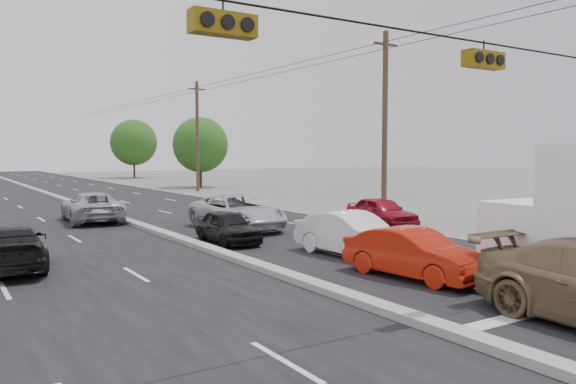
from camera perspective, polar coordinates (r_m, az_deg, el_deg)
name	(u,v)px	position (r m, az deg, el deg)	size (l,w,h in m)	color
ground	(428,329)	(11.90, 14.04, -13.31)	(200.00, 200.00, 0.00)	#606356
road_surface	(82,207)	(38.82, -20.21, -1.45)	(20.00, 160.00, 0.02)	black
center_median	(82,206)	(38.81, -20.21, -1.30)	(0.50, 160.00, 0.20)	gray
utility_pole_right_b	(385,123)	(30.88, 9.81, 6.89)	(1.60, 0.30, 10.00)	#422D1E
utility_pole_right_c	(197,135)	(52.12, -9.20, 5.70)	(1.60, 0.30, 10.00)	#422D1E
traffic_signals	(480,57)	(12.59, 18.96, 12.82)	(25.00, 0.30, 0.54)	black
tree_right_mid	(200,145)	(57.68, -8.89, 4.77)	(5.60, 5.60, 7.14)	#382619
tree_right_far	(134,143)	(81.48, -15.40, 4.87)	(6.40, 6.40, 8.16)	#382619
red_sedan	(414,254)	(16.12, 12.66, -6.19)	(1.47, 4.20, 1.39)	red
queue_car_a	(227,227)	(21.97, -6.18, -3.56)	(1.50, 3.74, 1.27)	black
queue_car_b	(352,235)	(19.17, 6.55, -4.34)	(1.58, 4.53, 1.49)	white
queue_car_c	(237,213)	(25.73, -5.18, -2.10)	(2.62, 5.69, 1.58)	#B3B7BB
queue_car_e	(381,212)	(26.80, 9.47, -2.07)	(1.68, 4.17, 1.42)	maroon
oncoming_near	(9,248)	(18.75, -26.51, -5.09)	(1.94, 4.77, 1.38)	black
oncoming_far	(92,207)	(30.16, -19.32, -1.49)	(2.50, 5.41, 1.50)	#9D9FA4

